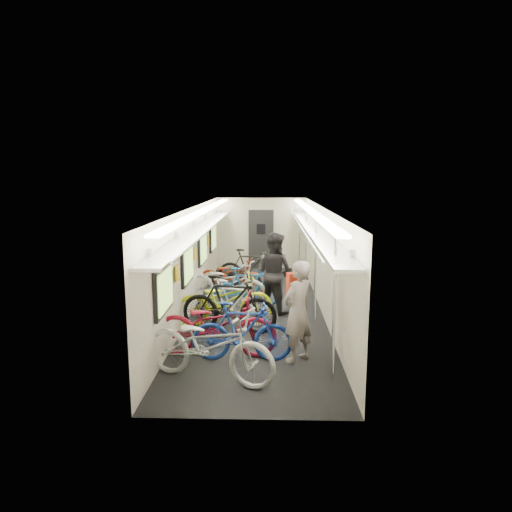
# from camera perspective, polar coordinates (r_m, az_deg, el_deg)

# --- Properties ---
(train_car_shell) EXTENTS (10.00, 10.00, 10.00)m
(train_car_shell) POSITION_cam_1_polar(r_m,az_deg,el_deg) (11.24, -1.60, 2.55)
(train_car_shell) COLOR black
(train_car_shell) RESTS_ON ground
(bicycle_0) EXTENTS (2.30, 1.48, 1.14)m
(bicycle_0) POSITION_cam_1_polar(r_m,az_deg,el_deg) (7.06, -5.88, -11.02)
(bicycle_0) COLOR #B3B3B8
(bicycle_0) RESTS_ON ground
(bicycle_1) EXTENTS (1.73, 0.53, 1.03)m
(bicycle_1) POSITION_cam_1_polar(r_m,az_deg,el_deg) (7.76, -1.77, -9.44)
(bicycle_1) COLOR navy
(bicycle_1) RESTS_ON ground
(bicycle_2) EXTENTS (2.16, 0.86, 1.11)m
(bicycle_2) POSITION_cam_1_polar(r_m,az_deg,el_deg) (8.00, -5.07, -8.57)
(bicycle_2) COLOR maroon
(bicycle_2) RESTS_ON ground
(bicycle_3) EXTENTS (2.02, 0.89, 1.17)m
(bicycle_3) POSITION_cam_1_polar(r_m,az_deg,el_deg) (9.13, -3.41, -6.03)
(bicycle_3) COLOR black
(bicycle_3) RESTS_ON ground
(bicycle_4) EXTENTS (2.15, 1.15, 1.07)m
(bicycle_4) POSITION_cam_1_polar(r_m,az_deg,el_deg) (9.58, -3.94, -5.57)
(bicycle_4) COLOR #B4C312
(bicycle_4) RESTS_ON ground
(bicycle_5) EXTENTS (1.65, 0.92, 0.96)m
(bicycle_5) POSITION_cam_1_polar(r_m,az_deg,el_deg) (9.64, -2.80, -5.84)
(bicycle_5) COLOR #BABABC
(bicycle_5) RESTS_ON ground
(bicycle_6) EXTENTS (2.22, 1.44, 1.10)m
(bicycle_6) POSITION_cam_1_polar(r_m,az_deg,el_deg) (11.04, -3.69, -3.43)
(bicycle_6) COLOR #B2B1B6
(bicycle_6) RESTS_ON ground
(bicycle_7) EXTENTS (1.70, 0.73, 0.99)m
(bicycle_7) POSITION_cam_1_polar(r_m,az_deg,el_deg) (10.84, -1.18, -3.98)
(bicycle_7) COLOR #185594
(bicycle_7) RESTS_ON ground
(bicycle_8) EXTENTS (1.95, 1.06, 0.97)m
(bicycle_8) POSITION_cam_1_polar(r_m,az_deg,el_deg) (12.16, -3.07, -2.51)
(bicycle_8) COLOR maroon
(bicycle_8) RESTS_ON ground
(bicycle_9) EXTENTS (1.90, 0.79, 1.11)m
(bicycle_9) POSITION_cam_1_polar(r_m,az_deg,el_deg) (12.80, -0.75, -1.57)
(bicycle_9) COLOR black
(bicycle_9) RESTS_ON ground
(passenger_near) EXTENTS (0.74, 0.74, 1.73)m
(passenger_near) POSITION_cam_1_polar(r_m,az_deg,el_deg) (7.68, 5.25, -6.94)
(passenger_near) COLOR gray
(passenger_near) RESTS_ON ground
(passenger_mid) EXTENTS (1.14, 1.10, 1.85)m
(passenger_mid) POSITION_cam_1_polar(r_m,az_deg,el_deg) (10.41, 2.29, -2.11)
(passenger_mid) COLOR black
(passenger_mid) RESTS_ON ground
(backpack) EXTENTS (0.29, 0.23, 0.38)m
(backpack) POSITION_cam_1_polar(r_m,az_deg,el_deg) (7.84, 4.86, -3.46)
(backpack) COLOR red
(backpack) RESTS_ON passenger_near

